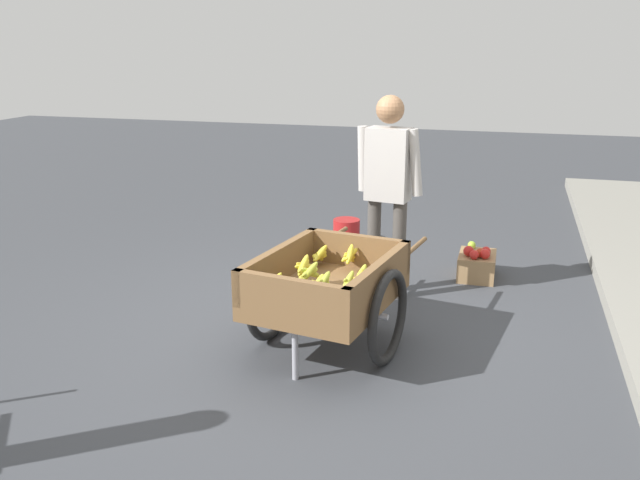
% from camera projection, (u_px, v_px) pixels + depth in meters
% --- Properties ---
extents(ground_plane, '(24.00, 24.00, 0.00)m').
position_uv_depth(ground_plane, '(316.00, 335.00, 4.86)').
color(ground_plane, '#3D3F44').
extents(fruit_cart, '(1.75, 1.06, 0.71)m').
position_uv_depth(fruit_cart, '(328.00, 290.00, 4.52)').
color(fruit_cart, brown).
rests_on(fruit_cart, ground).
extents(vendor_person, '(0.25, 0.55, 1.65)m').
position_uv_depth(vendor_person, '(388.00, 179.00, 5.35)').
color(vendor_person, '#4C4742').
rests_on(vendor_person, ground).
extents(plastic_bucket, '(0.28, 0.28, 0.24)m').
position_uv_depth(plastic_bucket, '(346.00, 230.00, 7.11)').
color(plastic_bucket, '#B21E1E').
rests_on(plastic_bucket, ground).
extents(apple_crate, '(0.44, 0.32, 0.31)m').
position_uv_depth(apple_crate, '(477.00, 264.00, 6.01)').
color(apple_crate, '#99754C').
rests_on(apple_crate, ground).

